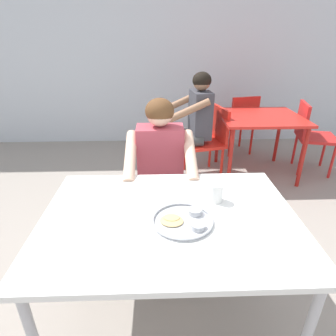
{
  "coord_description": "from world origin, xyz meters",
  "views": [
    {
      "loc": [
        -0.09,
        -1.11,
        1.6
      ],
      "look_at": [
        -0.03,
        0.32,
        0.91
      ],
      "focal_mm": 30.32,
      "sensor_mm": 36.0,
      "label": 1
    }
  ],
  "objects_px": {
    "table_background_red": "(260,123)",
    "chair_red_left": "(210,137)",
    "chair_red_right": "(310,132)",
    "drinking_cup": "(216,192)",
    "chair_foreground": "(160,179)",
    "diner_foreground": "(160,167)",
    "chair_red_far": "(240,121)",
    "table_foreground": "(170,227)",
    "thali_tray": "(184,220)",
    "patron_background": "(192,117)"
  },
  "relations": [
    {
      "from": "table_foreground",
      "to": "chair_foreground",
      "type": "bearing_deg",
      "value": 92.5
    },
    {
      "from": "drinking_cup",
      "to": "chair_red_left",
      "type": "bearing_deg",
      "value": 80.62
    },
    {
      "from": "chair_foreground",
      "to": "table_background_red",
      "type": "height_order",
      "value": "chair_foreground"
    },
    {
      "from": "diner_foreground",
      "to": "chair_red_left",
      "type": "height_order",
      "value": "diner_foreground"
    },
    {
      "from": "diner_foreground",
      "to": "table_background_red",
      "type": "xyz_separation_m",
      "value": [
        1.17,
        1.28,
        -0.06
      ]
    },
    {
      "from": "chair_red_right",
      "to": "patron_background",
      "type": "bearing_deg",
      "value": -176.97
    },
    {
      "from": "chair_foreground",
      "to": "table_background_red",
      "type": "xyz_separation_m",
      "value": [
        1.17,
        1.06,
        0.16
      ]
    },
    {
      "from": "chair_red_left",
      "to": "patron_background",
      "type": "xyz_separation_m",
      "value": [
        -0.22,
        -0.02,
        0.25
      ]
    },
    {
      "from": "thali_tray",
      "to": "drinking_cup",
      "type": "distance_m",
      "value": 0.27
    },
    {
      "from": "chair_red_left",
      "to": "chair_red_right",
      "type": "height_order",
      "value": "chair_red_right"
    },
    {
      "from": "chair_foreground",
      "to": "diner_foreground",
      "type": "bearing_deg",
      "value": -89.9
    },
    {
      "from": "drinking_cup",
      "to": "table_background_red",
      "type": "height_order",
      "value": "drinking_cup"
    },
    {
      "from": "thali_tray",
      "to": "table_background_red",
      "type": "bearing_deg",
      "value": 62.25
    },
    {
      "from": "drinking_cup",
      "to": "chair_foreground",
      "type": "distance_m",
      "value": 0.89
    },
    {
      "from": "table_background_red",
      "to": "chair_red_right",
      "type": "bearing_deg",
      "value": 5.63
    },
    {
      "from": "diner_foreground",
      "to": "patron_background",
      "type": "bearing_deg",
      "value": 73.42
    },
    {
      "from": "table_background_red",
      "to": "chair_red_far",
      "type": "xyz_separation_m",
      "value": [
        -0.04,
        0.65,
        -0.16
      ]
    },
    {
      "from": "table_foreground",
      "to": "drinking_cup",
      "type": "bearing_deg",
      "value": 27.64
    },
    {
      "from": "chair_red_right",
      "to": "chair_red_far",
      "type": "distance_m",
      "value": 0.91
    },
    {
      "from": "chair_red_left",
      "to": "chair_red_far",
      "type": "distance_m",
      "value": 0.83
    },
    {
      "from": "table_foreground",
      "to": "chair_red_left",
      "type": "height_order",
      "value": "chair_red_left"
    },
    {
      "from": "drinking_cup",
      "to": "table_foreground",
      "type": "bearing_deg",
      "value": -152.36
    },
    {
      "from": "chair_foreground",
      "to": "diner_foreground",
      "type": "relative_size",
      "value": 0.71
    },
    {
      "from": "drinking_cup",
      "to": "table_background_red",
      "type": "distance_m",
      "value": 2.04
    },
    {
      "from": "table_background_red",
      "to": "table_foreground",
      "type": "bearing_deg",
      "value": -119.86
    },
    {
      "from": "table_background_red",
      "to": "thali_tray",
      "type": "bearing_deg",
      "value": -117.75
    },
    {
      "from": "diner_foreground",
      "to": "table_background_red",
      "type": "bearing_deg",
      "value": 47.65
    },
    {
      "from": "table_background_red",
      "to": "chair_red_left",
      "type": "distance_m",
      "value": 0.59
    },
    {
      "from": "drinking_cup",
      "to": "chair_red_right",
      "type": "height_order",
      "value": "drinking_cup"
    },
    {
      "from": "drinking_cup",
      "to": "chair_red_far",
      "type": "bearing_deg",
      "value": 71.46
    },
    {
      "from": "table_foreground",
      "to": "thali_tray",
      "type": "distance_m",
      "value": 0.12
    },
    {
      "from": "drinking_cup",
      "to": "chair_red_far",
      "type": "height_order",
      "value": "drinking_cup"
    },
    {
      "from": "drinking_cup",
      "to": "chair_red_left",
      "type": "xyz_separation_m",
      "value": [
        0.3,
        1.84,
        -0.34
      ]
    },
    {
      "from": "drinking_cup",
      "to": "chair_red_far",
      "type": "xyz_separation_m",
      "value": [
        0.83,
        2.48,
        -0.33
      ]
    },
    {
      "from": "table_foreground",
      "to": "patron_background",
      "type": "xyz_separation_m",
      "value": [
        0.34,
        1.95,
        0.04
      ]
    },
    {
      "from": "drinking_cup",
      "to": "chair_foreground",
      "type": "xyz_separation_m",
      "value": [
        -0.3,
        0.77,
        -0.33
      ]
    },
    {
      "from": "table_foreground",
      "to": "chair_red_right",
      "type": "distance_m",
      "value": 2.72
    },
    {
      "from": "table_background_red",
      "to": "patron_background",
      "type": "distance_m",
      "value": 0.79
    },
    {
      "from": "thali_tray",
      "to": "patron_background",
      "type": "bearing_deg",
      "value": 82.26
    },
    {
      "from": "chair_foreground",
      "to": "chair_red_right",
      "type": "relative_size",
      "value": 0.99
    },
    {
      "from": "chair_red_left",
      "to": "drinking_cup",
      "type": "bearing_deg",
      "value": -99.38
    },
    {
      "from": "diner_foreground",
      "to": "chair_red_far",
      "type": "distance_m",
      "value": 2.24
    },
    {
      "from": "chair_foreground",
      "to": "thali_tray",
      "type": "bearing_deg",
      "value": -83.7
    },
    {
      "from": "chair_foreground",
      "to": "chair_red_right",
      "type": "distance_m",
      "value": 2.15
    },
    {
      "from": "diner_foreground",
      "to": "chair_red_left",
      "type": "xyz_separation_m",
      "value": [
        0.6,
        1.29,
        -0.23
      ]
    },
    {
      "from": "diner_foreground",
      "to": "chair_red_far",
      "type": "xyz_separation_m",
      "value": [
        1.13,
        1.93,
        -0.22
      ]
    },
    {
      "from": "table_foreground",
      "to": "diner_foreground",
      "type": "bearing_deg",
      "value": 93.27
    },
    {
      "from": "drinking_cup",
      "to": "thali_tray",
      "type": "bearing_deg",
      "value": -135.42
    },
    {
      "from": "diner_foreground",
      "to": "thali_tray",
      "type": "bearing_deg",
      "value": -81.87
    },
    {
      "from": "chair_foreground",
      "to": "chair_red_far",
      "type": "relative_size",
      "value": 1.01
    }
  ]
}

